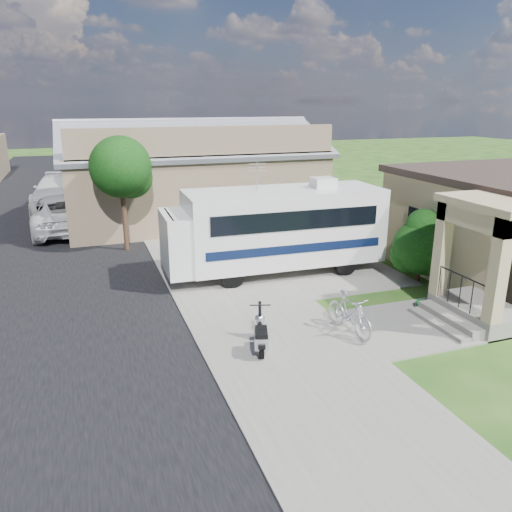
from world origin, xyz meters
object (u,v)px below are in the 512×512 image
object	(u,v)px
motorhome	(276,227)
pickup_truck	(62,212)
bicycle	(349,316)
shrub	(421,244)
scooter	(261,335)
van	(56,190)
garden_hose	(422,306)

from	to	relation	value
motorhome	pickup_truck	distance (m)	11.50
bicycle	motorhome	bearing A→B (deg)	81.30
shrub	pickup_truck	bearing A→B (deg)	135.25
motorhome	bicycle	distance (m)	5.36
motorhome	bicycle	xyz separation A→B (m)	(-0.03, -5.24, -1.12)
scooter	van	xyz separation A→B (m)	(-5.14, 21.46, 0.36)
pickup_truck	scooter	bearing A→B (deg)	103.23
motorhome	scooter	size ratio (longest dim) A/B	5.18
motorhome	van	world-z (taller)	motorhome
scooter	garden_hose	bearing A→B (deg)	27.41
bicycle	garden_hose	world-z (taller)	bicycle
motorhome	scooter	distance (m)	6.01
pickup_truck	garden_hose	distance (m)	16.75
motorhome	scooter	world-z (taller)	motorhome
pickup_truck	garden_hose	xyz separation A→B (m)	(10.02, -13.40, -0.77)
van	garden_hose	xyz separation A→B (m)	(10.50, -20.56, -0.72)
bicycle	garden_hose	xyz separation A→B (m)	(2.90, 0.81, -0.45)
shrub	bicycle	xyz separation A→B (m)	(-4.30, -2.88, -0.73)
van	shrub	bearing A→B (deg)	-49.89
garden_hose	van	bearing A→B (deg)	117.04
pickup_truck	van	bearing A→B (deg)	-91.04
motorhome	van	xyz separation A→B (m)	(-7.63, 16.13, -0.86)
motorhome	bicycle	world-z (taller)	motorhome
motorhome	garden_hose	xyz separation A→B (m)	(2.87, -4.43, -1.57)
shrub	scooter	xyz separation A→B (m)	(-6.76, -2.98, -0.82)
bicycle	van	world-z (taller)	van
bicycle	van	size ratio (longest dim) A/B	0.32
garden_hose	shrub	bearing A→B (deg)	56.05
garden_hose	motorhome	bearing A→B (deg)	122.90
bicycle	pickup_truck	bearing A→B (deg)	108.26
scooter	van	distance (m)	22.07
pickup_truck	shrub	bearing A→B (deg)	130.42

